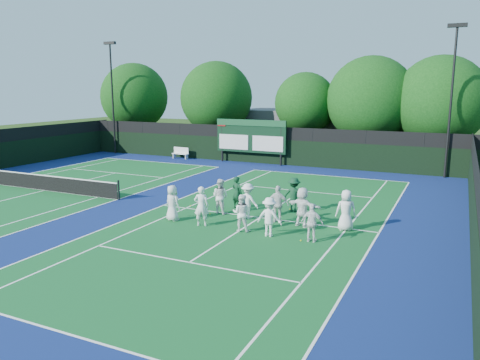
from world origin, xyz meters
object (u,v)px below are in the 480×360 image
at_px(scoreboard, 251,137).
at_px(coach_left, 237,193).
at_px(bench, 181,153).
at_px(tennis_net, 44,182).

distance_m(scoreboard, coach_left, 14.55).
bearing_deg(scoreboard, bench, -178.12).
height_order(scoreboard, tennis_net, scoreboard).
bearing_deg(coach_left, bench, -31.55).
relative_size(scoreboard, tennis_net, 0.53).
bearing_deg(tennis_net, bench, 88.17).
distance_m(tennis_net, bench, 14.38).
bearing_deg(coach_left, tennis_net, 21.93).
height_order(scoreboard, bench, scoreboard).
distance_m(scoreboard, bench, 6.74).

